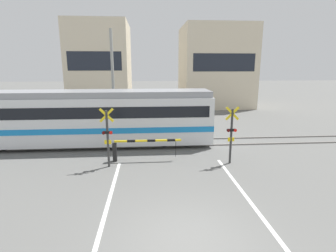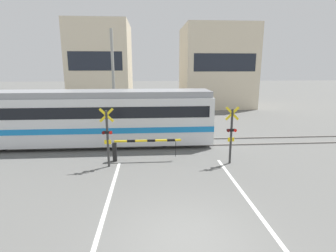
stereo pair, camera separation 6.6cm
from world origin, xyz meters
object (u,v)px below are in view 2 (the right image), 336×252
at_px(crossing_barrier_far, 189,122).
at_px(pedestrian, 160,112).
at_px(commuter_train, 87,117).
at_px(crossing_barrier_near, 133,146).
at_px(crossing_signal_left, 107,135).
at_px(crossing_signal_right, 231,133).

bearing_deg(crossing_barrier_far, pedestrian, 125.29).
xyz_separation_m(commuter_train, pedestrian, (4.62, 5.37, -0.75)).
bearing_deg(pedestrian, crossing_barrier_far, -54.71).
relative_size(commuter_train, crossing_barrier_near, 4.28).
distance_m(crossing_barrier_near, pedestrian, 8.51).
height_order(crossing_barrier_near, crossing_barrier_far, same).
height_order(crossing_signal_left, crossing_signal_right, same).
bearing_deg(crossing_barrier_near, commuter_train, 134.02).
bearing_deg(crossing_signal_left, crossing_signal_right, 0.00).
relative_size(commuter_train, crossing_signal_left, 5.21).
height_order(crossing_barrier_near, pedestrian, pedestrian).
height_order(commuter_train, pedestrian, commuter_train).
relative_size(crossing_signal_right, pedestrian, 1.61).
height_order(crossing_barrier_near, crossing_signal_right, crossing_signal_right).
distance_m(crossing_signal_left, crossing_signal_right, 5.95).
bearing_deg(commuter_train, crossing_signal_left, -64.72).
xyz_separation_m(crossing_barrier_far, pedestrian, (-1.96, 2.77, 0.26)).
bearing_deg(crossing_barrier_near, crossing_signal_right, -8.64).
height_order(crossing_barrier_far, pedestrian, pedestrian).
xyz_separation_m(crossing_barrier_near, pedestrian, (1.77, 8.32, 0.26)).
height_order(crossing_barrier_far, crossing_signal_left, crossing_signal_left).
xyz_separation_m(crossing_signal_left, pedestrian, (2.88, 9.06, -0.54)).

